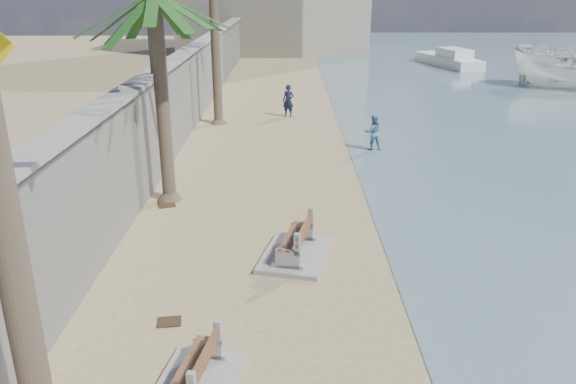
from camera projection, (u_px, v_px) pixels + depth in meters
name	position (u px, v px, depth m)	size (l,w,h in m)	color
seawall	(191.00, 88.00, 27.14)	(0.45, 70.00, 3.50)	gray
wall_cap	(189.00, 50.00, 26.51)	(0.80, 70.00, 0.12)	gray
bench_near	(195.00, 371.00, 9.45)	(1.64, 2.14, 0.81)	gray
bench_far	(295.00, 242.00, 14.02)	(2.01, 2.54, 0.94)	gray
person_a	(288.00, 99.00, 28.80)	(0.68, 0.46, 1.90)	#121833
person_b	(373.00, 130.00, 23.03)	(0.79, 0.62, 1.65)	teal
yacht_far	(447.00, 61.00, 47.26)	(7.89, 2.21, 1.50)	silver
debris_c	(167.00, 204.00, 17.54)	(0.63, 0.51, 0.03)	#382616
debris_d	(169.00, 322.00, 11.42)	(0.47, 0.38, 0.03)	#382616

